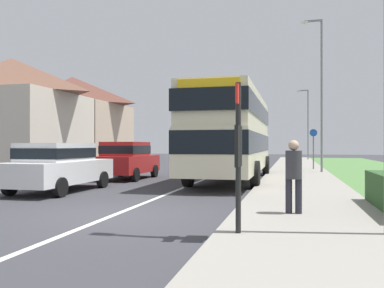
% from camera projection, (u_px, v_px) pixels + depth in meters
% --- Properties ---
extents(ground_plane, '(120.00, 120.00, 0.00)m').
position_uv_depth(ground_plane, '(115.00, 215.00, 9.01)').
color(ground_plane, '#38383D').
extents(lane_marking_centre, '(0.14, 60.00, 0.01)m').
position_uv_depth(lane_marking_centre, '(197.00, 182.00, 16.78)').
color(lane_marking_centre, silver).
rests_on(lane_marking_centre, ground_plane).
extents(pavement_near_side, '(3.20, 68.00, 0.12)m').
position_uv_depth(pavement_near_side, '(302.00, 189.00, 13.82)').
color(pavement_near_side, gray).
rests_on(pavement_near_side, ground_plane).
extents(double_decker_bus, '(2.80, 10.64, 3.70)m').
position_uv_depth(double_decker_bus, '(232.00, 132.00, 17.58)').
color(double_decker_bus, beige).
rests_on(double_decker_bus, ground_plane).
extents(parked_car_white, '(1.95, 4.47, 1.63)m').
position_uv_depth(parked_car_white, '(59.00, 165.00, 13.46)').
color(parked_car_white, silver).
rests_on(parked_car_white, ground_plane).
extents(parked_car_red, '(1.97, 3.97, 1.70)m').
position_uv_depth(parked_car_red, '(127.00, 159.00, 18.44)').
color(parked_car_red, '#B21E1E').
rests_on(parked_car_red, ground_plane).
extents(pedestrian_at_stop, '(0.34, 0.34, 1.67)m').
position_uv_depth(pedestrian_at_stop, '(294.00, 173.00, 8.49)').
color(pedestrian_at_stop, '#23232D').
rests_on(pedestrian_at_stop, ground_plane).
extents(bus_stop_sign, '(0.09, 0.52, 2.60)m').
position_uv_depth(bus_stop_sign, '(238.00, 147.00, 6.62)').
color(bus_stop_sign, black).
rests_on(bus_stop_sign, ground_plane).
extents(cycle_route_sign, '(0.44, 0.08, 2.52)m').
position_uv_depth(cycle_route_sign, '(313.00, 147.00, 24.15)').
color(cycle_route_sign, slate).
rests_on(cycle_route_sign, ground_plane).
extents(street_lamp_mid, '(1.14, 0.20, 8.30)m').
position_uv_depth(street_lamp_mid, '(320.00, 86.00, 21.52)').
color(street_lamp_mid, slate).
rests_on(street_lamp_mid, ground_plane).
extents(street_lamp_far, '(1.14, 0.20, 7.09)m').
position_uv_depth(street_lamp_far, '(307.00, 120.00, 40.21)').
color(street_lamp_far, slate).
rests_on(street_lamp_far, ground_plane).
extents(house_terrace_far_side, '(7.55, 13.80, 6.89)m').
position_uv_depth(house_terrace_far_side, '(45.00, 118.00, 27.94)').
color(house_terrace_far_side, beige).
rests_on(house_terrace_far_side, ground_plane).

